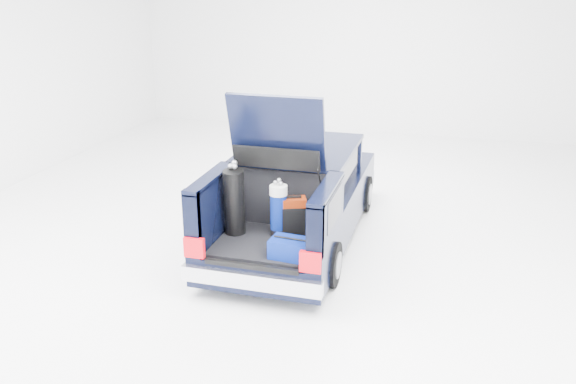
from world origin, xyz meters
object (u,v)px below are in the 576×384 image
(black_golf_bag, at_px, (234,202))
(blue_golf_bag, at_px, (279,210))
(red_suitcase, at_px, (293,216))
(blue_duffel, at_px, (291,248))
(car, at_px, (299,196))

(black_golf_bag, xyz_separation_m, blue_golf_bag, (0.58, 0.12, -0.10))
(red_suitcase, distance_m, blue_duffel, 0.72)
(car, xyz_separation_m, red_suitcase, (0.26, -1.27, 0.18))
(car, bearing_deg, red_suitcase, -78.47)
(red_suitcase, xyz_separation_m, blue_golf_bag, (-0.18, -0.07, 0.10))
(blue_golf_bag, distance_m, blue_duffel, 0.74)
(black_golf_bag, xyz_separation_m, blue_duffel, (0.92, -0.50, -0.33))
(car, bearing_deg, blue_duffel, -78.02)
(blue_golf_bag, relative_size, blue_duffel, 1.50)
(car, bearing_deg, black_golf_bag, -108.91)
(blue_duffel, bearing_deg, car, 106.99)
(red_suitcase, xyz_separation_m, blue_duffel, (0.16, -0.69, -0.14))
(black_golf_bag, bearing_deg, blue_golf_bag, -2.68)
(black_golf_bag, relative_size, blue_golf_bag, 1.27)
(red_suitcase, bearing_deg, black_golf_bag, 173.04)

